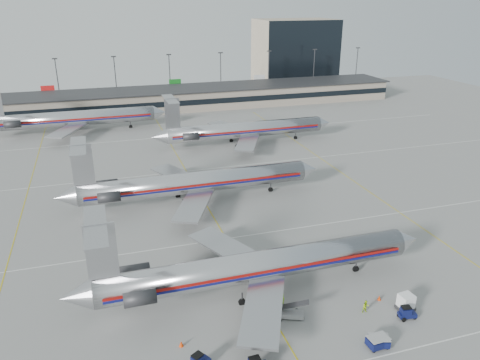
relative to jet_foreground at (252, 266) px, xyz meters
name	(u,v)px	position (x,y,z in m)	size (l,w,h in m)	color
ground	(247,275)	(0.62, 3.48, -3.42)	(260.00, 260.00, 0.00)	gray
apron_markings	(226,239)	(0.62, 13.48, -3.41)	(160.00, 0.15, 0.02)	silver
terminal	(150,100)	(0.62, 101.46, -0.26)	(162.00, 17.00, 6.25)	gray
light_mast_row	(143,76)	(0.62, 115.48, 5.16)	(163.60, 0.40, 15.28)	#38383D
distant_building	(295,52)	(62.62, 131.48, 9.08)	(30.00, 20.00, 25.00)	tan
jet_foreground	(252,266)	(0.00, 0.00, 0.00)	(44.99, 26.49, 11.78)	silver
jet_second_row	(191,183)	(-1.45, 28.40, 0.09)	(46.21, 27.21, 12.09)	silver
jet_third_row	(242,130)	(17.29, 58.07, 0.16)	(45.02, 27.69, 12.31)	silver
jet_back_row	(72,118)	(-22.00, 81.26, 0.35)	(47.47, 29.20, 12.98)	silver
tug_right	(407,313)	(14.78, -10.20, -2.69)	(2.09, 1.30, 1.59)	#0B103E
cart_inner	(379,341)	(9.37, -13.14, -2.80)	(2.37, 1.96, 1.15)	#0B103E
cart_outer	(378,342)	(9.19, -13.21, -2.77)	(2.25, 1.62, 1.22)	#0B103E
uld_container	(406,302)	(15.66, -8.80, -2.42)	(2.02, 1.74, 1.97)	#2D2D30
belt_loader	(289,313)	(2.38, -6.06, -2.85)	(4.13, 2.52, 2.13)	#979797
ramp_worker_near	(283,300)	(2.37, -4.16, -2.50)	(0.67, 0.44, 1.83)	#81D213
ramp_worker_far	(366,307)	(11.03, -7.88, -2.64)	(0.75, 0.59, 1.55)	#99C612
cone_right	(379,298)	(13.84, -6.34, -3.12)	(0.44, 0.44, 0.60)	#EC3C07
cone_left	(181,344)	(-10.02, -7.11, -3.10)	(0.47, 0.47, 0.64)	#EC3C07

